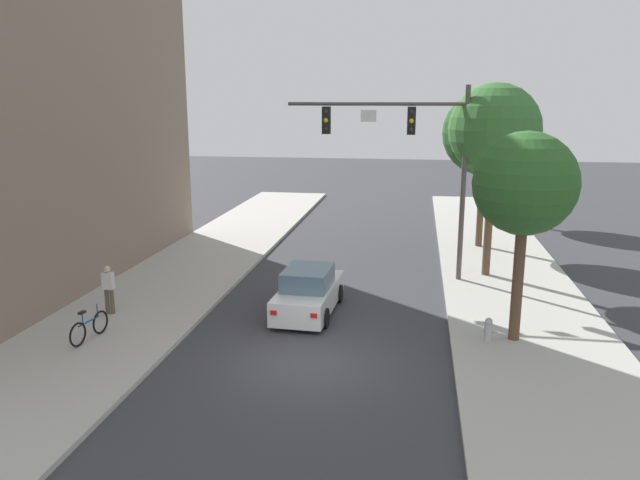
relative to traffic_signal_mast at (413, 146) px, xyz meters
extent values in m
plane|color=#38383D|center=(-2.63, -8.42, -5.36)|extent=(120.00, 120.00, 0.00)
cube|color=#B2AFA8|center=(-9.13, -8.42, -5.28)|extent=(5.00, 60.00, 0.15)
cube|color=#B2AFA8|center=(3.87, -8.42, -5.28)|extent=(5.00, 60.00, 0.15)
cylinder|color=#514C47|center=(1.97, 0.01, -1.46)|extent=(0.20, 0.20, 7.50)
cylinder|color=#514C47|center=(-1.45, 0.01, 1.59)|extent=(6.83, 0.14, 0.14)
cube|color=black|center=(-0.08, 0.01, 0.97)|extent=(0.32, 0.28, 1.05)
sphere|color=#2D2823|center=(-0.08, -0.14, 1.30)|extent=(0.18, 0.18, 0.18)
sphere|color=yellow|center=(-0.08, -0.14, 0.97)|extent=(0.18, 0.18, 0.18)
sphere|color=#2D2823|center=(-0.08, -0.14, 0.64)|extent=(0.18, 0.18, 0.18)
cube|color=black|center=(-3.36, 0.01, 0.97)|extent=(0.32, 0.28, 1.05)
sphere|color=#2D2823|center=(-3.36, -0.14, 1.30)|extent=(0.18, 0.18, 0.18)
sphere|color=yellow|center=(-3.36, -0.14, 0.97)|extent=(0.18, 0.18, 0.18)
sphere|color=#2D2823|center=(-3.36, -0.14, 0.64)|extent=(0.18, 0.18, 0.18)
cube|color=white|center=(-1.72, -0.01, 1.14)|extent=(0.60, 0.03, 0.44)
cube|color=silver|center=(-3.30, -4.38, -4.80)|extent=(1.89, 4.27, 0.80)
cube|color=slate|center=(-3.30, -4.53, -4.08)|extent=(1.59, 2.07, 0.64)
cylinder|color=black|center=(-4.04, -3.04, -5.04)|extent=(0.25, 0.65, 0.64)
cylinder|color=black|center=(-2.43, -3.12, -5.04)|extent=(0.25, 0.65, 0.64)
cylinder|color=black|center=(-4.16, -5.64, -5.04)|extent=(0.25, 0.65, 0.64)
cylinder|color=black|center=(-2.55, -5.72, -5.04)|extent=(0.25, 0.65, 0.64)
cube|color=red|center=(-4.03, -6.47, -4.68)|extent=(0.20, 0.05, 0.14)
cube|color=red|center=(-2.76, -6.53, -4.68)|extent=(0.20, 0.05, 0.14)
cylinder|color=brown|center=(-9.83, -5.94, -4.78)|extent=(0.14, 0.14, 0.85)
cylinder|color=brown|center=(-9.65, -5.94, -4.78)|extent=(0.14, 0.14, 0.85)
cube|color=silver|center=(-9.74, -5.94, -4.08)|extent=(0.36, 0.22, 0.56)
sphere|color=beige|center=(-9.74, -5.94, -3.68)|extent=(0.22, 0.22, 0.22)
torus|color=black|center=(-9.15, -7.67, -4.85)|extent=(0.15, 0.72, 0.72)
torus|color=black|center=(-9.28, -8.71, -4.85)|extent=(0.15, 0.72, 0.72)
cylinder|color=#194C8C|center=(-9.22, -8.19, -4.63)|extent=(0.17, 0.94, 0.05)
cylinder|color=#194C8C|center=(-9.25, -8.45, -4.45)|extent=(0.04, 0.04, 0.35)
cylinder|color=#194C8C|center=(-9.16, -7.77, -4.43)|extent=(0.04, 0.04, 0.40)
cube|color=black|center=(-9.25, -8.45, -4.27)|extent=(0.15, 0.25, 0.06)
cylinder|color=#B2B2B7|center=(2.44, -6.41, -4.93)|extent=(0.24, 0.24, 0.55)
sphere|color=#B2B2B7|center=(2.44, -6.41, -4.60)|extent=(0.22, 0.22, 0.22)
cylinder|color=#B2B2B7|center=(2.26, -6.41, -4.91)|extent=(0.12, 0.09, 0.09)
cylinder|color=#B2B2B7|center=(2.62, -6.41, -4.91)|extent=(0.12, 0.09, 0.09)
cylinder|color=brown|center=(3.22, -6.13, -3.43)|extent=(0.32, 0.32, 3.56)
sphere|color=#2D6028|center=(3.22, -6.13, -0.55)|extent=(2.94, 2.94, 2.94)
cylinder|color=brown|center=(3.10, 0.84, -2.96)|extent=(0.32, 0.32, 4.50)
sphere|color=#387033|center=(3.10, 0.84, 0.63)|extent=(3.57, 3.57, 3.57)
cylinder|color=brown|center=(3.27, 5.95, -3.23)|extent=(0.32, 0.32, 3.95)
sphere|color=#235123|center=(3.27, 5.95, 0.22)|extent=(3.95, 3.95, 3.95)
cylinder|color=brown|center=(4.49, 13.99, -2.96)|extent=(0.32, 0.32, 4.49)
sphere|color=#387033|center=(4.49, 13.99, 0.63)|extent=(3.59, 3.59, 3.59)
camera|label=1|loc=(0.23, -23.94, 1.76)|focal=34.36mm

